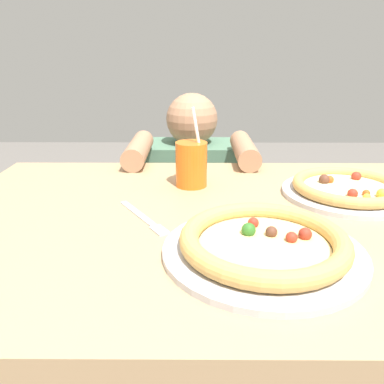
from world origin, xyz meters
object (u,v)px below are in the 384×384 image
object	(u,v)px
pizza_far	(347,189)
drink_cup_colored	(191,164)
pizza_near	(264,244)
fork	(144,219)
diner_seated	(192,223)

from	to	relation	value
pizza_far	drink_cup_colored	world-z (taller)	drink_cup_colored
pizza_near	pizza_far	bearing A→B (deg)	49.39
pizza_far	fork	xyz separation A→B (m)	(-0.48, -0.15, -0.02)
drink_cup_colored	fork	bearing A→B (deg)	-113.96
pizza_near	drink_cup_colored	size ratio (longest dim) A/B	1.72
drink_cup_colored	fork	distance (m)	0.25
pizza_near	pizza_far	size ratio (longest dim) A/B	1.14
diner_seated	drink_cup_colored	bearing A→B (deg)	-89.76
pizza_near	drink_cup_colored	bearing A→B (deg)	109.24
pizza_near	pizza_far	world-z (taller)	pizza_near
fork	diner_seated	world-z (taller)	diner_seated
drink_cup_colored	pizza_near	bearing A→B (deg)	-70.76
drink_cup_colored	diner_seated	xyz separation A→B (m)	(-0.00, 0.47, -0.38)
pizza_far	pizza_near	bearing A→B (deg)	-130.61
pizza_near	fork	distance (m)	0.27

